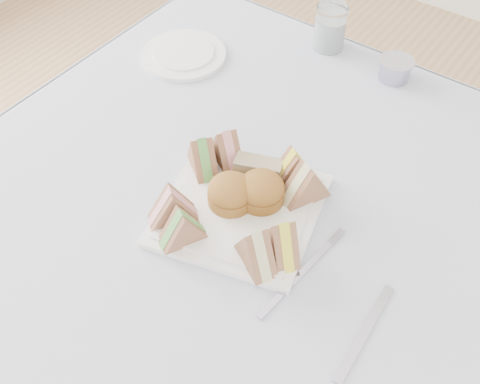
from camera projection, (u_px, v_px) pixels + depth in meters
The scene contains 19 objects.
table at pixel (246, 315), 1.29m from camera, with size 0.90×0.90×0.74m, color brown.
tablecloth at pixel (248, 202), 1.01m from camera, with size 1.02×1.02×0.01m, color #A5AECE.
serving_plate at pixel (240, 210), 0.99m from camera, with size 0.25×0.25×0.01m, color white.
sandwich_fl_a at pixel (172, 204), 0.94m from camera, with size 0.08×0.04×0.07m, color brown, non-canonical shape.
sandwich_fl_b at pixel (182, 225), 0.92m from camera, with size 0.07×0.03×0.07m, color brown, non-canonical shape.
sandwich_fr_a at pixel (283, 238), 0.90m from camera, with size 0.08×0.04×0.07m, color brown, non-canonical shape.
sandwich_fr_b at pixel (256, 247), 0.88m from camera, with size 0.08×0.04×0.07m, color brown, non-canonical shape.
sandwich_bl_a at pixel (202, 154), 1.01m from camera, with size 0.08×0.04×0.07m, color brown, non-canonical shape.
sandwich_bl_b at pixel (226, 146), 1.03m from camera, with size 0.08×0.04×0.07m, color brown, non-canonical shape.
sandwich_br_a at pixel (306, 181), 0.97m from camera, with size 0.08×0.04×0.07m, color brown, non-canonical shape.
sandwich_br_b at pixel (293, 165), 1.00m from camera, with size 0.08×0.04×0.07m, color brown, non-canonical shape.
scone_left at pixel (231, 192), 0.97m from camera, with size 0.08×0.08×0.05m, color olive.
scone_right at pixel (261, 190), 0.97m from camera, with size 0.08×0.08×0.05m, color olive.
pastry_slice at pixel (258, 169), 1.01m from camera, with size 0.08×0.03×0.04m, color #CABC84.
side_plate at pixel (184, 55), 1.27m from camera, with size 0.18×0.18×0.01m, color white.
water_glass at pixel (330, 27), 1.26m from camera, with size 0.07×0.07×0.10m, color white.
tea_strainer at pixel (395, 70), 1.21m from camera, with size 0.07×0.07×0.04m, color #9D9BB3.
knife at pixel (365, 332), 0.84m from camera, with size 0.01×0.18×0.00m, color #9D9BB3.
fork at pixel (296, 279), 0.90m from camera, with size 0.01×0.18×0.00m, color #9D9BB3.
Camera 1 is at (0.37, -0.54, 1.51)m, focal length 45.00 mm.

